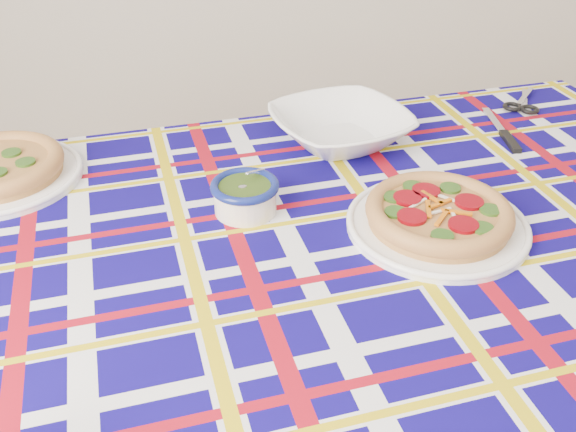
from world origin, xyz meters
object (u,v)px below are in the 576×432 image
object	(u,v)px
dining_table	(337,269)
pesto_bowl	(245,194)
serving_bowl	(340,127)
main_focaccia_plate	(439,213)

from	to	relation	value
dining_table	pesto_bowl	xyz separation A→B (m)	(-0.13, 0.11, 0.11)
pesto_bowl	serving_bowl	bearing A→B (deg)	37.63
main_focaccia_plate	serving_bowl	xyz separation A→B (m)	(-0.03, 0.35, 0.00)
main_focaccia_plate	dining_table	bearing A→B (deg)	166.60
dining_table	serving_bowl	size ratio (longest dim) A/B	5.74
dining_table	pesto_bowl	world-z (taller)	pesto_bowl
dining_table	serving_bowl	bearing A→B (deg)	69.90
dining_table	main_focaccia_plate	world-z (taller)	main_focaccia_plate
main_focaccia_plate	pesto_bowl	size ratio (longest dim) A/B	2.63
dining_table	main_focaccia_plate	distance (m)	0.20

